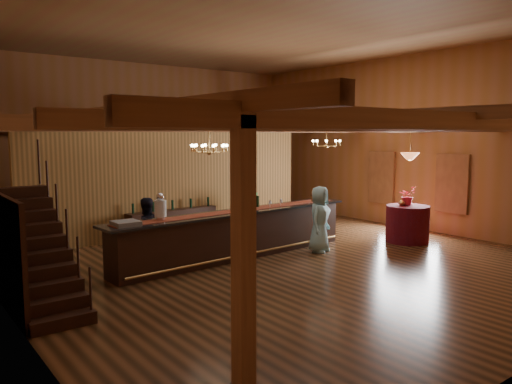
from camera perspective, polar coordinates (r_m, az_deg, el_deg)
floor at (r=12.72m, az=0.52°, el=-7.03°), size 14.00×14.00×0.00m
ceiling at (r=12.61m, az=0.55°, el=18.04°), size 14.00×14.00×0.00m
wall_back at (r=18.40m, az=-13.02°, el=5.66°), size 12.00×0.10×5.50m
wall_right at (r=16.73m, az=17.07°, el=5.46°), size 0.10×14.00×5.50m
beam_grid at (r=12.77m, az=-0.87°, el=7.69°), size 11.90×13.90×0.39m
support_posts at (r=12.05m, az=1.98°, el=-0.07°), size 9.20×10.20×3.20m
partition_wall at (r=15.11m, az=-9.15°, el=1.02°), size 9.00×0.18×3.10m
window_right_front at (r=15.87m, az=21.51°, el=0.90°), size 0.12×1.05×1.75m
window_right_back at (r=17.35m, az=14.16°, el=1.61°), size 0.12×1.05×1.75m
staircase at (r=9.49m, az=-23.58°, el=-6.12°), size 1.00×2.80×2.00m
backroom_boxes at (r=17.10m, az=-11.65°, el=-1.84°), size 4.10×0.60×1.10m
tasting_bar at (r=12.22m, az=-2.16°, el=-4.80°), size 6.93×1.32×1.16m
beverage_dispenser at (r=10.96m, az=-10.87°, el=-1.72°), size 0.26×0.26×0.60m
glass_rack_tray at (r=10.50m, az=-14.65°, el=-3.49°), size 0.50×0.50×0.10m
raffle_drum at (r=13.96m, az=6.91°, el=-0.33°), size 0.34×0.24×0.30m
bar_bottle_0 at (r=12.18m, az=-2.68°, el=-1.43°), size 0.07×0.07×0.30m
bar_bottle_1 at (r=12.30m, az=-1.98°, el=-1.35°), size 0.07×0.07×0.30m
bar_bottle_2 at (r=12.61m, az=-0.28°, el=-1.15°), size 0.07×0.07×0.30m
bar_bottle_3 at (r=12.69m, az=0.18°, el=-1.09°), size 0.07×0.07×0.30m
backbar_shelf at (r=14.91m, az=-9.49°, el=-3.52°), size 2.88×0.67×0.80m
round_table at (r=14.59m, az=16.91°, el=-3.50°), size 1.18×1.18×1.02m
chandelier_left at (r=11.06m, az=-5.36°, el=5.04°), size 0.80×0.80×0.65m
chandelier_right at (r=14.54m, az=8.04°, el=5.59°), size 0.80×0.80×0.60m
pendant_lamp at (r=14.39m, az=17.17°, el=3.93°), size 0.52×0.52×0.90m
bartender at (r=13.19m, az=-1.55°, el=-3.13°), size 0.66×0.56×1.54m
staff_second at (r=11.74m, az=-12.49°, el=-4.43°), size 0.83×0.69×1.57m
guest at (r=12.84m, az=7.27°, el=-3.10°), size 0.98×0.83×1.69m
floor_plant at (r=15.59m, az=-0.84°, el=-2.23°), size 0.76×0.66×1.21m
table_flowers at (r=14.62m, az=16.91°, el=-0.39°), size 0.48×0.42×0.53m
table_vase at (r=14.47m, az=16.32°, el=-0.91°), size 0.17×0.17×0.30m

